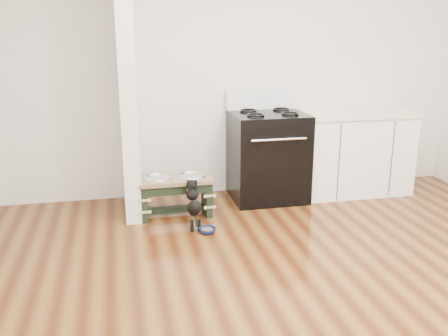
% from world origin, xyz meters
% --- Properties ---
extents(ground, '(5.00, 5.00, 0.00)m').
position_xyz_m(ground, '(0.00, 0.00, 0.00)').
color(ground, '#3F1C0B').
rests_on(ground, ground).
extents(room_shell, '(5.00, 5.00, 5.00)m').
position_xyz_m(room_shell, '(0.00, 0.00, 1.62)').
color(room_shell, silver).
rests_on(room_shell, ground).
extents(partition_wall, '(0.15, 0.80, 2.70)m').
position_xyz_m(partition_wall, '(-1.18, 2.10, 1.35)').
color(partition_wall, silver).
rests_on(partition_wall, ground).
extents(oven_range, '(0.76, 0.69, 1.14)m').
position_xyz_m(oven_range, '(0.25, 2.16, 0.48)').
color(oven_range, black).
rests_on(oven_range, ground).
extents(cabinet_run, '(1.24, 0.64, 0.91)m').
position_xyz_m(cabinet_run, '(1.23, 2.18, 0.45)').
color(cabinet_run, white).
rests_on(cabinet_run, ground).
extents(dog_feeder, '(0.70, 0.38, 0.40)m').
position_xyz_m(dog_feeder, '(-0.77, 1.86, 0.27)').
color(dog_feeder, black).
rests_on(dog_feeder, ground).
extents(puppy, '(0.12, 0.36, 0.43)m').
position_xyz_m(puppy, '(-0.64, 1.54, 0.23)').
color(puppy, black).
rests_on(puppy, ground).
extents(floor_bowl, '(0.15, 0.15, 0.05)m').
position_xyz_m(floor_bowl, '(-0.55, 1.36, 0.02)').
color(floor_bowl, navy).
rests_on(floor_bowl, ground).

